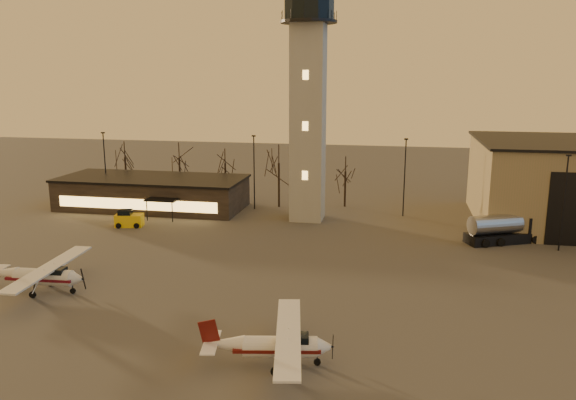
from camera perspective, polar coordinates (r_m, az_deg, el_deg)
The scene contains 9 objects.
ground at distance 44.04m, azimuth -4.54°, elevation -11.47°, with size 220.00×220.00×0.00m, color #3C3937.
control_tower at distance 69.60m, azimuth 2.07°, elevation 11.20°, with size 6.80×6.80×32.60m.
terminal at distance 79.62m, azimuth -13.60°, elevation 0.75°, with size 25.40×12.20×4.30m.
light_poles at distance 71.58m, azimuth 2.52°, elevation 2.45°, with size 58.50×12.25×10.14m.
tree_row at distance 82.58m, azimuth -6.40°, elevation 4.09°, with size 37.20×9.20×8.80m.
cessna_front at distance 36.44m, azimuth -0.58°, elevation -14.96°, with size 8.92×11.22×3.08m.
cessna_rear at distance 51.79m, azimuth -23.38°, elevation -7.43°, with size 9.43×11.91×3.28m.
fuel_truck at distance 65.85m, azimuth 21.11°, elevation -2.98°, with size 8.82×5.81×3.19m.
service_cart at distance 70.73m, azimuth -15.87°, elevation -1.98°, with size 3.50×2.58×2.04m.
Camera 1 is at (11.21, -38.67, 17.83)m, focal length 35.00 mm.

